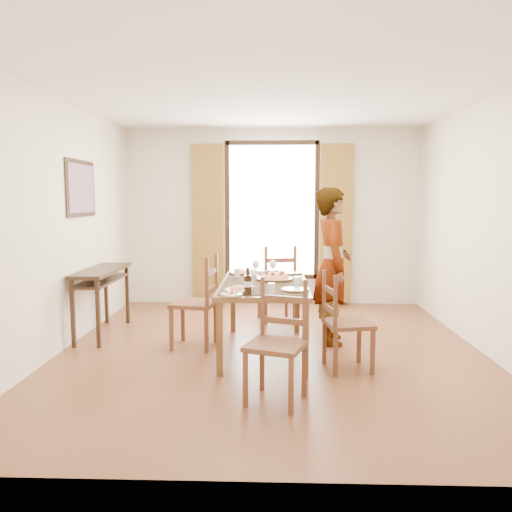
{
  "coord_description": "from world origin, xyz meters",
  "views": [
    {
      "loc": [
        0.01,
        -5.22,
        1.63
      ],
      "look_at": [
        -0.17,
        0.26,
        1.0
      ],
      "focal_mm": 35.0,
      "sensor_mm": 36.0,
      "label": 1
    }
  ],
  "objects_px": {
    "dining_table": "(264,288)",
    "man": "(333,266)",
    "pasta_platter": "(275,275)",
    "console_table": "(102,278)"
  },
  "relations": [
    {
      "from": "dining_table",
      "to": "man",
      "type": "relative_size",
      "value": 0.95
    },
    {
      "from": "pasta_platter",
      "to": "console_table",
      "type": "bearing_deg",
      "value": 166.88
    },
    {
      "from": "console_table",
      "to": "dining_table",
      "type": "relative_size",
      "value": 0.72
    },
    {
      "from": "console_table",
      "to": "man",
      "type": "distance_m",
      "value": 2.73
    },
    {
      "from": "console_table",
      "to": "pasta_platter",
      "type": "height_order",
      "value": "pasta_platter"
    },
    {
      "from": "man",
      "to": "console_table",
      "type": "bearing_deg",
      "value": 84.94
    },
    {
      "from": "dining_table",
      "to": "pasta_platter",
      "type": "bearing_deg",
      "value": 44.35
    },
    {
      "from": "console_table",
      "to": "pasta_platter",
      "type": "bearing_deg",
      "value": -13.12
    },
    {
      "from": "console_table",
      "to": "man",
      "type": "height_order",
      "value": "man"
    },
    {
      "from": "console_table",
      "to": "man",
      "type": "relative_size",
      "value": 0.68
    }
  ]
}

